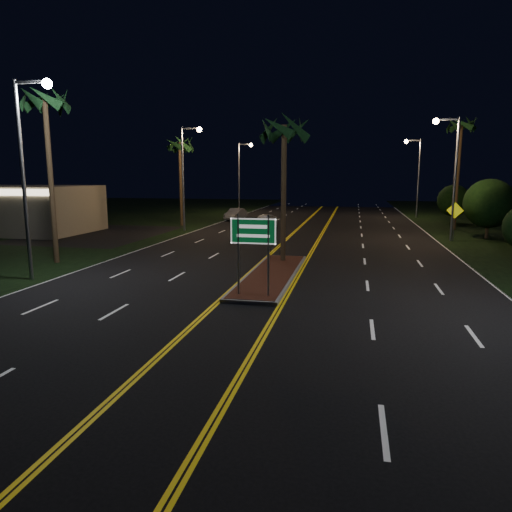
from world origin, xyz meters
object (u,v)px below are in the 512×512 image
(highway_sign, at_px, (253,239))
(palm_median, at_px, (284,129))
(streetlight_left_far, at_px, (242,170))
(shrub_mid, at_px, (489,203))
(streetlight_left_near, at_px, (29,157))
(commercial_building, at_px, (5,209))
(shrub_far, at_px, (454,201))
(car_far, at_px, (236,213))
(streetlight_right_far, at_px, (416,169))
(palm_right_far, at_px, (462,126))
(car_near, at_px, (264,220))
(palm_left_far, at_px, (180,145))
(palm_left_near, at_px, (45,102))
(streetlight_right_mid, at_px, (450,164))
(median_island, at_px, (272,275))
(streetlight_left_mid, at_px, (187,166))
(warning_sign, at_px, (455,215))

(highway_sign, xyz_separation_m, palm_median, (0.00, 7.70, 4.87))
(streetlight_left_far, xyz_separation_m, palm_median, (10.61, -33.50, 1.62))
(shrub_mid, bearing_deg, streetlight_left_near, -140.90)
(commercial_building, height_order, shrub_far, commercial_building)
(highway_sign, relative_size, shrub_mid, 0.69)
(palm_median, height_order, shrub_mid, palm_median)
(shrub_far, relative_size, car_far, 0.89)
(commercial_building, distance_m, streetlight_right_far, 42.88)
(streetlight_right_far, xyz_separation_m, palm_right_far, (2.19, -12.00, 3.49))
(palm_median, bearing_deg, palm_right_far, 56.72)
(car_near, height_order, car_far, car_near)
(palm_left_far, height_order, car_far, palm_left_far)
(streetlight_left_far, distance_m, car_near, 18.52)
(shrub_mid, bearing_deg, shrub_far, 90.95)
(palm_right_far, distance_m, shrub_far, 9.13)
(palm_left_near, height_order, car_near, palm_left_near)
(streetlight_right_mid, xyz_separation_m, car_near, (-14.94, 5.27, -4.87))
(median_island, xyz_separation_m, commercial_building, (-26.00, 12.99, 1.92))
(streetlight_left_mid, bearing_deg, streetlight_left_far, 90.00)
(palm_left_near, bearing_deg, streetlight_right_mid, 31.20)
(palm_left_near, relative_size, shrub_far, 2.47)
(streetlight_left_far, height_order, palm_left_far, streetlight_left_far)
(median_island, bearing_deg, warning_sign, 53.49)
(highway_sign, height_order, streetlight_right_far, streetlight_right_far)
(streetlight_right_mid, relative_size, shrub_far, 2.27)
(streetlight_left_mid, distance_m, shrub_mid, 24.79)
(palm_left_far, bearing_deg, streetlight_left_far, 82.22)
(palm_median, xyz_separation_m, car_far, (-9.13, 24.51, -6.53))
(shrub_far, bearing_deg, streetlight_left_mid, -153.82)
(palm_left_near, distance_m, warning_sign, 28.39)
(car_near, xyz_separation_m, warning_sign, (15.51, -5.16, 1.12))
(streetlight_left_far, xyz_separation_m, streetlight_right_mid, (21.23, -22.00, 0.00))
(highway_sign, distance_m, streetlight_right_mid, 22.18)
(median_island, xyz_separation_m, streetlight_right_mid, (10.61, 15.00, 5.57))
(warning_sign, bearing_deg, highway_sign, -97.71)
(palm_left_far, bearing_deg, car_near, -4.92)
(streetlight_right_far, bearing_deg, palm_left_near, -124.21)
(palm_median, relative_size, palm_left_near, 0.85)
(streetlight_right_far, xyz_separation_m, warning_sign, (0.57, -19.89, -3.74))
(palm_median, height_order, car_near, palm_median)
(streetlight_right_far, distance_m, palm_left_near, 41.22)
(median_island, bearing_deg, streetlight_left_far, 106.00)
(shrub_far, bearing_deg, streetlight_right_far, 117.98)
(highway_sign, bearing_deg, car_far, 105.83)
(car_near, height_order, warning_sign, warning_sign)
(car_far, bearing_deg, warning_sign, -25.43)
(streetlight_left_mid, bearing_deg, palm_right_far, 14.37)
(streetlight_left_far, distance_m, palm_left_far, 16.28)
(streetlight_left_mid, height_order, streetlight_right_mid, same)
(streetlight_left_far, height_order, streetlight_right_far, same)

